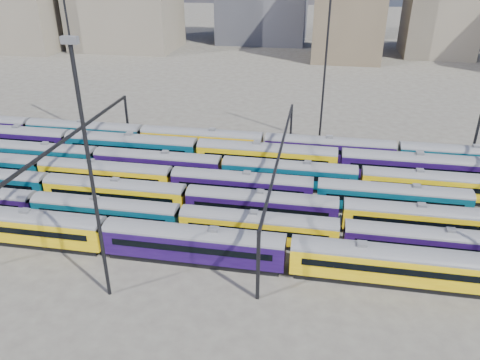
% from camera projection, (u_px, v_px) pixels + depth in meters
% --- Properties ---
extents(ground, '(500.00, 500.00, 0.00)m').
position_uv_depth(ground, '(208.00, 197.00, 66.47)').
color(ground, '#443F39').
rests_on(ground, ground).
extents(rake_0, '(146.08, 3.05, 5.14)m').
position_uv_depth(rake_0, '(194.00, 241.00, 51.72)').
color(rake_0, black).
rests_on(rake_0, ground).
extents(rake_1, '(115.04, 2.81, 4.72)m').
position_uv_depth(rake_1, '(342.00, 232.00, 53.67)').
color(rake_1, black).
rests_on(rake_1, ground).
extents(rake_2, '(98.74, 2.89, 4.87)m').
position_uv_depth(rake_2, '(262.00, 203.00, 59.61)').
color(rake_2, black).
rests_on(rake_2, ground).
extents(rake_3, '(100.00, 2.93, 4.93)m').
position_uv_depth(rake_3, '(105.00, 172.00, 67.71)').
color(rake_3, black).
rests_on(rake_3, ground).
extents(rake_4, '(119.53, 2.92, 4.90)m').
position_uv_depth(rake_4, '(222.00, 166.00, 69.57)').
color(rake_4, black).
rests_on(rake_4, ground).
extents(rake_5, '(133.13, 3.24, 5.48)m').
position_uv_depth(rake_5, '(197.00, 149.00, 74.64)').
color(rake_5, black).
rests_on(rake_5, ground).
extents(rake_6, '(127.10, 3.10, 5.22)m').
position_uv_depth(rake_6, '(142.00, 135.00, 80.87)').
color(rake_6, black).
rests_on(rake_6, ground).
extents(gantry_1, '(0.35, 40.35, 8.03)m').
position_uv_depth(gantry_1, '(70.00, 143.00, 66.59)').
color(gantry_1, black).
rests_on(gantry_1, ground).
extents(gantry_2, '(0.35, 40.35, 8.03)m').
position_uv_depth(gantry_2, '(280.00, 158.00, 61.86)').
color(gantry_2, black).
rests_on(gantry_2, ground).
extents(mast_1, '(1.40, 0.50, 25.60)m').
position_uv_depth(mast_1, '(73.00, 57.00, 84.34)').
color(mast_1, black).
rests_on(mast_1, ground).
extents(mast_2, '(1.40, 0.50, 25.60)m').
position_uv_depth(mast_2, '(90.00, 171.00, 41.64)').
color(mast_2, black).
rests_on(mast_2, ground).
extents(mast_3, '(1.40, 0.50, 25.60)m').
position_uv_depth(mast_3, '(325.00, 65.00, 79.00)').
color(mast_3, black).
rests_on(mast_3, ground).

